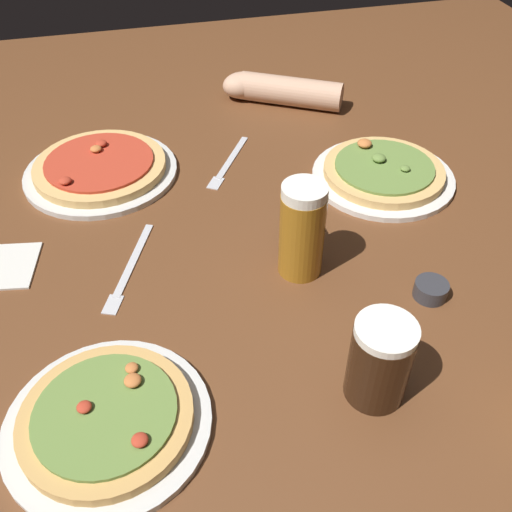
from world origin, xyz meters
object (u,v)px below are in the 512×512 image
ramekin_sauce (431,290)px  diner_arm (277,90)px  beer_mug_pale (379,359)px  pizza_plate_far (100,168)px  beer_mug_dark (301,229)px  fork_spare (129,268)px  pizza_plate_near (107,420)px  fork_left (228,163)px  pizza_plate_side (383,173)px  napkin_folded (1,266)px

ramekin_sauce → diner_arm: bearing=94.9°
diner_arm → beer_mug_pale: bearing=-96.6°
pizza_plate_far → beer_mug_dark: size_ratio=1.84×
beer_mug_pale → ramekin_sauce: (0.17, 0.15, -0.05)m
fork_spare → pizza_plate_near: bearing=-99.9°
pizza_plate_near → fork_left: (0.30, 0.60, -0.01)m
pizza_plate_far → beer_mug_pale: size_ratio=2.35×
pizza_plate_near → pizza_plate_side: bearing=37.5°
pizza_plate_side → diner_arm: (-0.13, 0.39, 0.02)m
pizza_plate_side → fork_left: bearing=155.6°
napkin_folded → fork_left: (0.47, 0.23, -0.00)m
pizza_plate_near → fork_left: bearing=63.8°
pizza_plate_side → fork_spare: bearing=-164.6°
ramekin_sauce → fork_left: (-0.25, 0.48, -0.01)m
pizza_plate_near → diner_arm: bearing=60.7°
napkin_folded → fork_left: 0.52m
diner_arm → pizza_plate_far: bearing=-153.7°
pizza_plate_near → napkin_folded: (-0.17, 0.37, -0.01)m
pizza_plate_side → fork_spare: size_ratio=1.35×
pizza_plate_far → diner_arm: bearing=26.3°
ramekin_sauce → fork_spare: (-0.49, 0.19, -0.01)m
ramekin_sauce → pizza_plate_side: bearing=79.7°
beer_mug_pale → napkin_folded: beer_mug_pale is taller
beer_mug_pale → ramekin_sauce: beer_mug_pale is taller
ramekin_sauce → napkin_folded: 0.75m
beer_mug_dark → ramekin_sauce: bearing=-32.4°
pizza_plate_far → fork_left: size_ratio=1.67×
pizza_plate_far → fork_spare: size_ratio=1.46×
beer_mug_pale → napkin_folded: size_ratio=1.15×
beer_mug_pale → diner_arm: 0.89m
pizza_plate_side → beer_mug_dark: bearing=-139.4°
beer_mug_dark → beer_mug_pale: bearing=-84.3°
pizza_plate_side → napkin_folded: (-0.77, -0.09, -0.01)m
fork_left → diner_arm: (0.18, 0.25, 0.03)m
fork_left → napkin_folded: bearing=-153.5°
pizza_plate_near → napkin_folded: 0.41m
pizza_plate_side → ramekin_sauce: (-0.06, -0.34, -0.00)m
pizza_plate_far → diner_arm: (0.46, 0.23, 0.02)m
pizza_plate_far → fork_left: (0.28, -0.03, -0.01)m
napkin_folded → beer_mug_pale: bearing=-36.5°
beer_mug_dark → fork_left: 0.37m
fork_left → fork_spare: same height
pizza_plate_near → fork_spare: (0.05, 0.31, -0.01)m
beer_mug_dark → pizza_plate_side: bearing=40.6°
napkin_folded → diner_arm: diner_arm is taller
fork_left → pizza_plate_near: bearing=-116.2°
beer_mug_pale → fork_left: beer_mug_pale is taller
pizza_plate_near → diner_arm: (0.48, 0.86, 0.02)m
pizza_plate_far → pizza_plate_side: bearing=-15.8°
napkin_folded → fork_left: size_ratio=0.62×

